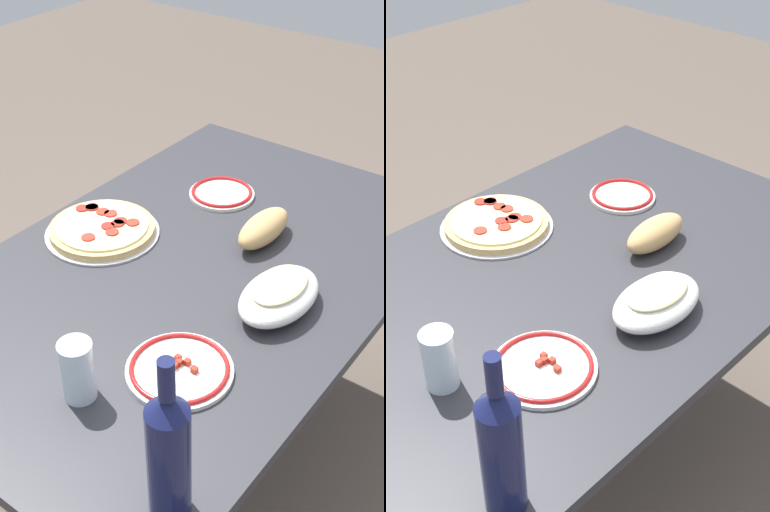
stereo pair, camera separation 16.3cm
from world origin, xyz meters
The scene contains 9 objects.
ground_plane centered at (0.00, 0.00, 0.00)m, with size 8.00×8.00×0.00m, color brown.
dining_table centered at (0.00, 0.00, 0.63)m, with size 1.42×0.91×0.74m.
pepperoni_pizza centered at (0.02, -0.27, 0.75)m, with size 0.30×0.30×0.03m.
baked_pasta_dish centered at (0.01, 0.25, 0.78)m, with size 0.24×0.15×0.08m.
wine_bottle centered at (0.56, 0.37, 0.87)m, with size 0.07×0.07×0.33m.
water_glass centered at (0.47, 0.08, 0.80)m, with size 0.07×0.07×0.13m, color silver.
side_plate_near centered at (-0.32, -0.14, 0.75)m, with size 0.19×0.19×0.02m.
side_plate_far centered at (0.31, 0.20, 0.75)m, with size 0.22×0.22×0.02m.
bread_loaf centered at (-0.20, 0.08, 0.78)m, with size 0.20×0.08×0.08m, color tan.
Camera 2 is at (0.96, 0.92, 1.71)m, focal length 47.49 mm.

